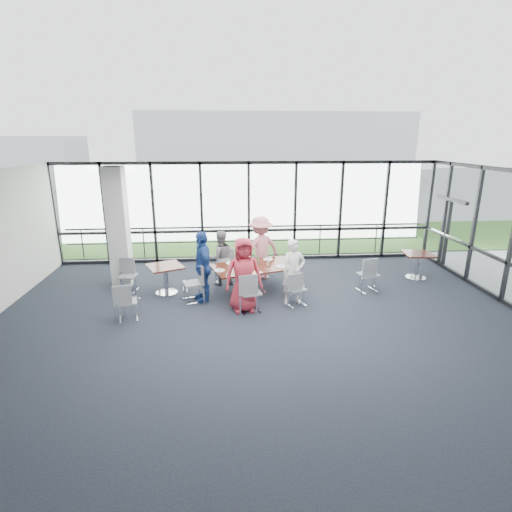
{
  "coord_description": "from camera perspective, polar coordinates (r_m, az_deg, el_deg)",
  "views": [
    {
      "loc": [
        -0.77,
        -7.63,
        3.9
      ],
      "look_at": [
        -0.03,
        1.74,
        1.1
      ],
      "focal_mm": 28.0,
      "sensor_mm": 36.0,
      "label": 1
    }
  ],
  "objects": [
    {
      "name": "floor",
      "position": [
        8.61,
        1.12,
        -10.43
      ],
      "size": [
        12.0,
        10.0,
        0.02
      ],
      "primitive_type": "cube",
      "color": "black",
      "rests_on": "ground"
    },
    {
      "name": "ceiling",
      "position": [
        7.7,
        1.25,
        11.37
      ],
      "size": [
        12.0,
        10.0,
        0.04
      ],
      "primitive_type": "cube",
      "color": "white",
      "rests_on": "ground"
    },
    {
      "name": "wall_front",
      "position": [
        3.58,
        9.87,
        -23.72
      ],
      "size": [
        12.0,
        0.1,
        3.2
      ],
      "primitive_type": "cube",
      "color": "silver",
      "rests_on": "ground"
    },
    {
      "name": "curtain_wall_back",
      "position": [
        12.86,
        -1.04,
        6.29
      ],
      "size": [
        12.0,
        0.1,
        3.2
      ],
      "primitive_type": "cube",
      "color": "white",
      "rests_on": "ground"
    },
    {
      "name": "exit_door",
      "position": [
        13.54,
        25.61,
        2.8
      ],
      "size": [
        0.12,
        1.6,
        2.1
      ],
      "primitive_type": "cube",
      "color": "black",
      "rests_on": "ground"
    },
    {
      "name": "structural_column",
      "position": [
        11.24,
        -19.06,
        3.86
      ],
      "size": [
        0.5,
        0.5,
        3.2
      ],
      "primitive_type": "cube",
      "color": "silver",
      "rests_on": "ground"
    },
    {
      "name": "apron",
      "position": [
        18.08,
        -2.0,
        4.06
      ],
      "size": [
        80.0,
        70.0,
        0.02
      ],
      "primitive_type": "cube",
      "color": "gray",
      "rests_on": "ground"
    },
    {
      "name": "grass_strip",
      "position": [
        16.12,
        -1.67,
        2.62
      ],
      "size": [
        80.0,
        5.0,
        0.01
      ],
      "primitive_type": "cube",
      "color": "#2F5322",
      "rests_on": "ground"
    },
    {
      "name": "hangar_main",
      "position": [
        39.93,
        2.4,
        15.29
      ],
      "size": [
        24.0,
        10.0,
        6.0
      ],
      "primitive_type": "cube",
      "color": "silver",
      "rests_on": "ground"
    },
    {
      "name": "hangar_aux",
      "position": [
        39.62,
        -31.01,
        11.55
      ],
      "size": [
        10.0,
        6.0,
        4.0
      ],
      "primitive_type": "cube",
      "color": "silver",
      "rests_on": "ground"
    },
    {
      "name": "guard_rail",
      "position": [
        13.68,
        -1.17,
        2.2
      ],
      "size": [
        12.0,
        0.06,
        0.06
      ],
      "primitive_type": "cylinder",
      "rotation": [
        0.0,
        1.57,
        0.0
      ],
      "color": "#2D2D33",
      "rests_on": "ground"
    },
    {
      "name": "main_table",
      "position": [
        10.23,
        -0.13,
        -1.98
      ],
      "size": [
        2.39,
        1.76,
        0.75
      ],
      "rotation": [
        0.0,
        0.0,
        0.3
      ],
      "color": "#36150C",
      "rests_on": "ground"
    },
    {
      "name": "side_table_left",
      "position": [
        10.5,
        -12.83,
        -2.0
      ],
      "size": [
        1.08,
        1.08,
        0.75
      ],
      "rotation": [
        0.0,
        0.0,
        0.42
      ],
      "color": "#36150C",
      "rests_on": "ground"
    },
    {
      "name": "side_table_right",
      "position": [
        12.24,
        22.13,
        -0.21
      ],
      "size": [
        0.86,
        0.86,
        0.75
      ],
      "rotation": [
        0.0,
        0.0,
        -0.11
      ],
      "color": "#36150C",
      "rests_on": "ground"
    },
    {
      "name": "diner_near_left",
      "position": [
        9.15,
        -1.8,
        -2.71
      ],
      "size": [
        0.92,
        0.67,
        1.76
      ],
      "primitive_type": "imported",
      "rotation": [
        0.0,
        0.0,
        0.13
      ],
      "color": "#B12A39",
      "rests_on": "ground"
    },
    {
      "name": "diner_near_right",
      "position": [
        9.61,
        5.4,
        -2.3
      ],
      "size": [
        0.66,
        0.54,
        1.6
      ],
      "primitive_type": "imported",
      "rotation": [
        0.0,
        0.0,
        0.22
      ],
      "color": "silver",
      "rests_on": "ground"
    },
    {
      "name": "diner_far_left",
      "position": [
        10.9,
        -5.1,
        -0.27
      ],
      "size": [
        0.82,
        0.62,
        1.5
      ],
      "primitive_type": "imported",
      "rotation": [
        0.0,
        0.0,
        3.39
      ],
      "color": "gray",
      "rests_on": "ground"
    },
    {
      "name": "diner_far_right",
      "position": [
        11.19,
        0.65,
        1.08
      ],
      "size": [
        1.32,
        1.05,
        1.81
      ],
      "primitive_type": "imported",
      "rotation": [
        0.0,
        0.0,
        3.58
      ],
      "color": "#D47B80",
      "rests_on": "ground"
    },
    {
      "name": "diner_end",
      "position": [
        9.82,
        -7.63,
        -1.48
      ],
      "size": [
        0.84,
        1.15,
        1.76
      ],
      "primitive_type": "imported",
      "rotation": [
        0.0,
        0.0,
        -1.27
      ],
      "color": "navy",
      "rests_on": "ground"
    },
    {
      "name": "chair_main_nl",
      "position": [
        9.23,
        -0.87,
        -5.22
      ],
      "size": [
        0.55,
        0.55,
        0.94
      ],
      "primitive_type": null,
      "rotation": [
        0.0,
        0.0,
        0.24
      ],
      "color": "gray",
      "rests_on": "ground"
    },
    {
      "name": "chair_main_nr",
      "position": [
        9.64,
        5.77,
        -4.68
      ],
      "size": [
        0.52,
        0.52,
        0.84
      ],
      "primitive_type": null,
      "rotation": [
        0.0,
        0.0,
        0.33
      ],
      "color": "gray",
      "rests_on": "ground"
    },
    {
      "name": "chair_main_fl",
      "position": [
        11.02,
        -4.53,
        -1.67
      ],
      "size": [
        0.55,
        0.55,
        0.91
      ],
      "primitive_type": null,
      "rotation": [
        0.0,
        0.0,
        3.41
      ],
      "color": "gray",
      "rests_on": "ground"
    },
    {
      "name": "chair_main_fr",
      "position": [
        11.47,
        0.48,
        -1.06
      ],
      "size": [
        0.57,
        0.57,
        0.84
      ],
      "primitive_type": null,
      "rotation": [
        0.0,
        0.0,
        3.7
      ],
      "color": "gray",
      "rests_on": "ground"
    },
    {
      "name": "chair_main_end",
      "position": [
        9.91,
        -8.94,
        -3.87
      ],
      "size": [
        0.58,
        0.58,
        0.94
      ],
      "primitive_type": null,
      "rotation": [
        0.0,
        0.0,
        -1.25
      ],
      "color": "gray",
      "rests_on": "ground"
    },
    {
      "name": "chair_spare_la",
      "position": [
        9.29,
        -17.93,
        -6.24
      ],
      "size": [
        0.5,
        0.5,
        0.85
      ],
      "primitive_type": null,
      "rotation": [
        0.0,
        0.0,
        0.23
      ],
      "color": "gray",
      "rests_on": "ground"
    },
    {
      "name": "chair_spare_lb",
      "position": [
        10.95,
        -17.84,
        -2.76
      ],
      "size": [
        0.47,
        0.47,
        0.85
      ],
      "primitive_type": null,
      "rotation": [
        0.0,
        0.0,
        2.98
      ],
      "color": "gray",
      "rests_on": "ground"
    },
    {
      "name": "chair_spare_r",
      "position": [
        10.83,
        15.74,
        -2.57
      ],
      "size": [
        0.55,
        0.55,
        0.92
      ],
      "primitive_type": null,
      "rotation": [
        0.0,
        0.0,
        0.24
      ],
      "color": "gray",
      "rests_on": "ground"
    },
    {
      "name": "plate_nl",
      "position": [
        9.68,
        -2.3,
        -2.36
      ],
      "size": [
        0.26,
        0.26,
        0.01
      ],
      "primitive_type": "cylinder",
      "color": "white",
      "rests_on": "main_table"
    },
    {
      "name": "plate_nr",
      "position": [
        10.13,
        3.67,
        -1.52
      ],
      "size": [
        0.28,
        0.28,
        0.01
      ],
      "primitive_type": "cylinder",
      "color": "white",
      "rests_on": "main_table"
    },
    {
      "name": "plate_fl",
      "position": [
        10.42,
        -3.58,
        -1.0
      ],
      "size": [
        0.28,
        0.28,
        0.01
      ],
      "primitive_type": "cylinder",
      "color": "white",
      "rests_on": "main_table"
    },
    {
      "name": "plate_fr",
      "position": [
        10.71,
        1.71,
        -0.48
      ],
      "size": [
        0.27,
        0.27,
        0.01
      ],
      "primitive_type": "cylinder",
      "color": "white",
      "rests_on": "main_table"
    },
    {
      "name": "plate_end",
      "position": [
        9.86,
        -5.23,
        -2.07
      ],
      "size": [
        0.26,
        0.26,
        0.01
      ],
      "primitive_type": "cylinder",
      "color": "white",
      "rests_on": "main_table"
    },
    {
      "name": "tumbler_a",
      "position": [
        9.8,
        -1.21,
        -1.69
      ],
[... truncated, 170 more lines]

